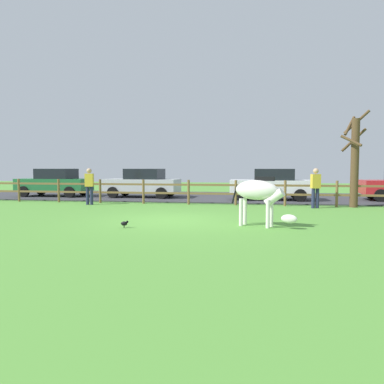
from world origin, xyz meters
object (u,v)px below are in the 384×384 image
object	(u,v)px
bare_tree	(355,159)
zebra	(259,194)
parked_car_silver	(143,183)
visitor_right_of_tree	(316,186)
parked_car_green	(55,182)
parked_car_white	(271,184)
crow_on_grass	(125,223)
visitor_left_of_tree	(89,185)

from	to	relation	value
bare_tree	zebra	world-z (taller)	bare_tree
parked_car_silver	visitor_right_of_tree	world-z (taller)	visitor_right_of_tree
parked_car_green	visitor_right_of_tree	size ratio (longest dim) A/B	2.45
bare_tree	parked_car_silver	xyz separation A→B (m)	(-10.15, 2.94, -1.18)
parked_car_green	visitor_right_of_tree	world-z (taller)	visitor_right_of_tree
parked_car_silver	parked_car_white	bearing A→B (deg)	-3.79
parked_car_silver	visitor_right_of_tree	size ratio (longest dim) A/B	2.48
bare_tree	crow_on_grass	xyz separation A→B (m)	(-7.64, -6.70, -1.90)
crow_on_grass	visitor_right_of_tree	xyz separation A→B (m)	(5.99, 6.03, 0.78)
zebra	visitor_right_of_tree	bearing A→B (deg)	65.56
bare_tree	parked_car_green	world-z (taller)	bare_tree
zebra	visitor_left_of_tree	world-z (taller)	visitor_left_of_tree
bare_tree	parked_car_green	distance (m)	15.59
parked_car_white	visitor_right_of_tree	size ratio (longest dim) A/B	2.45
parked_car_white	parked_car_green	distance (m)	12.01
parked_car_white	visitor_left_of_tree	distance (m)	8.82
crow_on_grass	parked_car_green	xyz separation A→B (m)	(-7.65, 9.50, 0.72)
visitor_left_of_tree	parked_car_silver	bearing A→B (deg)	71.59
parked_car_white	crow_on_grass	bearing A→B (deg)	-115.33
zebra	crow_on_grass	xyz separation A→B (m)	(-3.65, -0.88, -0.80)
visitor_left_of_tree	bare_tree	bearing A→B (deg)	4.56
crow_on_grass	parked_car_white	world-z (taller)	parked_car_white
zebra	visitor_left_of_tree	size ratio (longest dim) A/B	1.12
bare_tree	visitor_right_of_tree	world-z (taller)	bare_tree
zebra	parked_car_white	xyz separation A→B (m)	(0.70, 8.30, -0.08)
parked_car_silver	parked_car_white	size ratio (longest dim) A/B	1.01
parked_car_green	visitor_right_of_tree	xyz separation A→B (m)	(13.64, -3.47, 0.06)
parked_car_silver	crow_on_grass	bearing A→B (deg)	-75.39
zebra	visitor_left_of_tree	bearing A→B (deg)	146.60
visitor_left_of_tree	visitor_right_of_tree	size ratio (longest dim) A/B	1.00
bare_tree	visitor_left_of_tree	bearing A→B (deg)	-175.44
visitor_right_of_tree	crow_on_grass	bearing A→B (deg)	-134.82
parked_car_silver	visitor_right_of_tree	distance (m)	9.24
bare_tree	crow_on_grass	bearing A→B (deg)	-138.74
parked_car_silver	visitor_left_of_tree	xyz separation A→B (m)	(-1.28, -3.85, 0.06)
parked_car_silver	visitor_left_of_tree	bearing A→B (deg)	-108.41
parked_car_green	visitor_left_of_tree	bearing A→B (deg)	-43.85
bare_tree	parked_car_white	size ratio (longest dim) A/B	1.02
parked_car_silver	visitor_right_of_tree	bearing A→B (deg)	-23.03
bare_tree	crow_on_grass	distance (m)	10.34
parked_car_white	bare_tree	bearing A→B (deg)	-37.03
zebra	crow_on_grass	distance (m)	3.84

